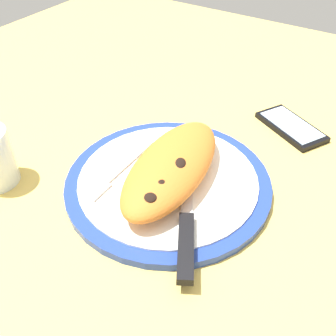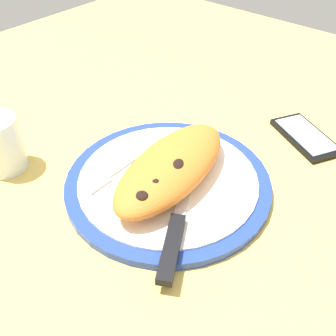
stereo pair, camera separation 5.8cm
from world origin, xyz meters
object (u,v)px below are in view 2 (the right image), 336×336
object	(u,v)px
water_glass	(1,147)
fork	(117,170)
smartphone	(305,137)
calzone	(171,167)
knife	(176,228)
plate	(168,182)

from	to	relation	value
water_glass	fork	bearing A→B (deg)	121.23
fork	smartphone	xyz separation A→B (cm)	(-28.77, 17.75, -1.23)
calzone	knife	distance (cm)	10.08
knife	smartphone	bearing A→B (deg)	174.38
plate	calzone	bearing A→B (deg)	89.88
calzone	water_glass	xyz separation A→B (cm)	(13.43, -23.71, -0.32)
plate	water_glass	world-z (taller)	water_glass
calzone	water_glass	distance (cm)	27.25
calzone	plate	bearing A→B (deg)	-90.12
plate	knife	distance (cm)	10.40
calzone	fork	world-z (taller)	calzone
calzone	fork	size ratio (longest dim) A/B	1.60
plate	knife	bearing A→B (deg)	46.36
smartphone	water_glass	size ratio (longest dim) A/B	1.60
calzone	smartphone	xyz separation A→B (cm)	(-25.01, 9.97, -3.62)
water_glass	knife	bearing A→B (deg)	101.68
calzone	fork	distance (cm)	8.96
fork	water_glass	distance (cm)	18.75
plate	knife	xyz separation A→B (cm)	(7.12, 7.47, 1.31)
fork	water_glass	xyz separation A→B (cm)	(9.66, -15.94, 2.07)
knife	smartphone	world-z (taller)	knife
calzone	smartphone	world-z (taller)	calzone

